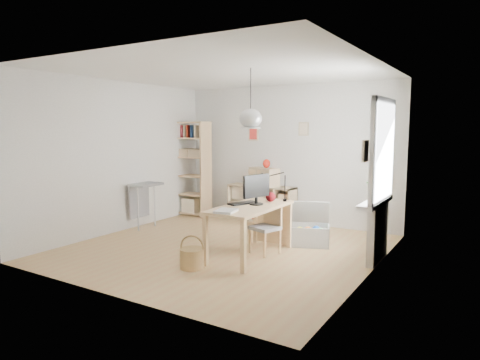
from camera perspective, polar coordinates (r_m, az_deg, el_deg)
The scene contains 20 objects.
ground at distance 6.77m, azimuth -2.07°, elevation -9.06°, with size 4.50×4.50×0.00m, color tan.
room_shell at distance 6.09m, azimuth 1.43°, elevation 8.19°, with size 4.50×4.50×4.50m.
window_unit at distance 6.19m, azimuth 18.60°, elevation 3.64°, with size 0.07×1.16×1.46m.
radiator at distance 6.36m, azimuth 17.89°, elevation -6.74°, with size 0.10×0.80×0.80m, color silver.
windowsill at distance 6.29m, azimuth 17.59°, elevation -2.88°, with size 0.22×1.20×0.06m, color silver.
desk at distance 6.21m, azimuth 1.39°, elevation -4.30°, with size 0.70×1.50×0.75m.
cube_shelf at distance 8.68m, azimuth 2.90°, elevation -3.46°, with size 1.40×0.38×0.72m.
tall_bookshelf at distance 9.20m, azimuth -6.52°, elevation 2.05°, with size 0.80×0.38×2.00m.
side_table at distance 8.16m, azimuth -12.75°, elevation -1.67°, with size 0.40×0.55×0.85m.
chair at distance 6.43m, azimuth 3.66°, elevation -6.00°, with size 0.46×0.46×0.75m.
wicker_basket at distance 5.84m, azimuth -6.41°, elevation -10.23°, with size 0.33×0.33×0.45m.
storage_chest at distance 7.04m, azimuth 9.30°, elevation -6.71°, with size 0.83×0.88×0.66m.
monitor at distance 6.25m, azimuth 2.20°, elevation -1.05°, with size 0.20×0.50×0.44m.
keyboard at distance 6.34m, azimuth 0.35°, elevation -3.10°, with size 0.17×0.45×0.02m, color black.
task_lamp at distance 6.60m, azimuth 4.29°, elevation -0.27°, with size 0.40×0.15×0.43m.
yarn_ball at distance 6.53m, azimuth 4.10°, elevation -2.27°, with size 0.15×0.15×0.15m, color #4E0A10.
paper_tray at distance 5.73m, azimuth -1.88°, elevation -4.14°, with size 0.25×0.31×0.03m, color silver.
drawer_chest at distance 8.52m, azimuth 3.24°, elevation 0.42°, with size 0.63×0.29×0.36m, color tan.
red_vase at distance 8.47m, azimuth 3.55°, elevation 2.20°, with size 0.15×0.15×0.18m, color #A71A0D.
potted_plant at distance 6.41m, azimuth 17.79°, elevation -1.02°, with size 0.28×0.24×0.31m, color #235E23.
Camera 1 is at (3.59, -5.43, 1.87)m, focal length 32.00 mm.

